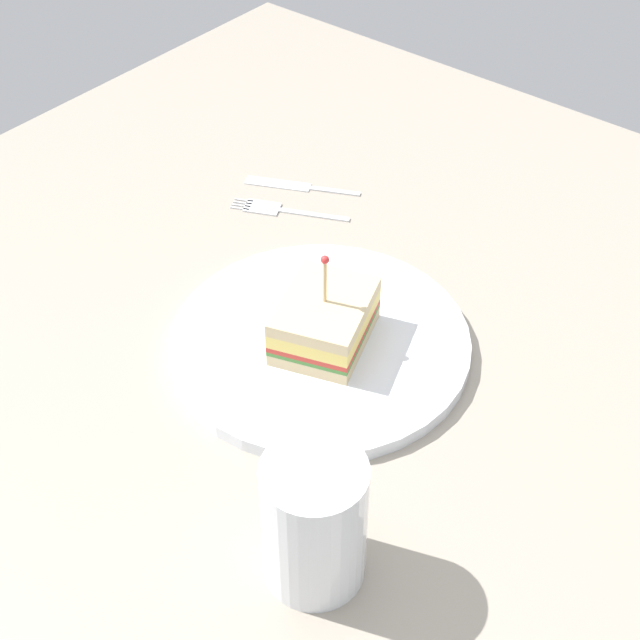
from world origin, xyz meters
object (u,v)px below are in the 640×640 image
object	(u,v)px
sandwich_half_center	(323,322)
drink_glass	(314,525)
fork	(277,209)
knife	(296,185)
plate	(320,343)

from	to	relation	value
sandwich_half_center	drink_glass	world-z (taller)	drink_glass
fork	knife	bearing A→B (deg)	-74.99
sandwich_half_center	knife	size ratio (longest dim) A/B	0.93
knife	fork	bearing A→B (deg)	105.01
drink_glass	knife	bearing A→B (deg)	-48.32
sandwich_half_center	fork	bearing A→B (deg)	-38.32
sandwich_half_center	drink_glass	bearing A→B (deg)	127.34
drink_glass	fork	size ratio (longest dim) A/B	0.92
plate	sandwich_half_center	distance (cm)	2.92
plate	knife	size ratio (longest dim) A/B	2.23
plate	knife	bearing A→B (deg)	-45.07
sandwich_half_center	knife	bearing A→B (deg)	-44.64
sandwich_half_center	fork	world-z (taller)	sandwich_half_center
plate	fork	bearing A→B (deg)	-38.67
sandwich_half_center	drink_glass	distance (cm)	21.34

